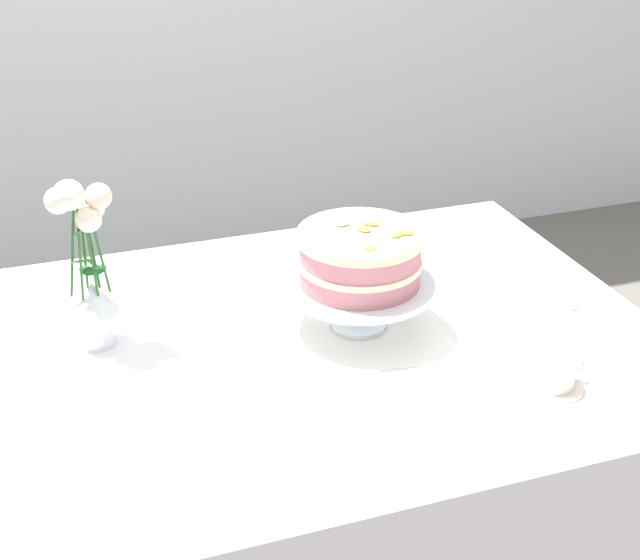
# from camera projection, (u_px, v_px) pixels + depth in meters

# --- Properties ---
(dining_table) EXTENTS (1.40, 1.00, 0.74)m
(dining_table) POSITION_uv_depth(u_px,v_px,m) (298.00, 387.00, 1.73)
(dining_table) COLOR white
(dining_table) RESTS_ON ground
(linen_napkin) EXTENTS (0.35, 0.35, 0.00)m
(linen_napkin) POSITION_uv_depth(u_px,v_px,m) (358.00, 327.00, 1.75)
(linen_napkin) COLOR white
(linen_napkin) RESTS_ON dining_table
(cake_stand) EXTENTS (0.29, 0.29, 0.10)m
(cake_stand) POSITION_uv_depth(u_px,v_px,m) (359.00, 290.00, 1.71)
(cake_stand) COLOR silver
(cake_stand) RESTS_ON linen_napkin
(layer_cake) EXTENTS (0.24, 0.24, 0.11)m
(layer_cake) POSITION_uv_depth(u_px,v_px,m) (360.00, 257.00, 1.68)
(layer_cake) COLOR #CC7A84
(layer_cake) RESTS_ON cake_stand
(flower_vase) EXTENTS (0.12, 0.10, 0.34)m
(flower_vase) POSITION_uv_depth(u_px,v_px,m) (88.00, 262.00, 1.62)
(flower_vase) COLOR silver
(flower_vase) RESTS_ON dining_table
(teacup) EXTENTS (0.12, 0.11, 0.06)m
(teacup) POSITION_uv_depth(u_px,v_px,m) (553.00, 373.00, 1.55)
(teacup) COLOR silver
(teacup) RESTS_ON dining_table
(loose_petal_0) EXTENTS (0.04, 0.04, 0.00)m
(loose_petal_0) POSITION_uv_depth(u_px,v_px,m) (574.00, 306.00, 1.82)
(loose_petal_0) COLOR pink
(loose_petal_0) RESTS_ON dining_table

